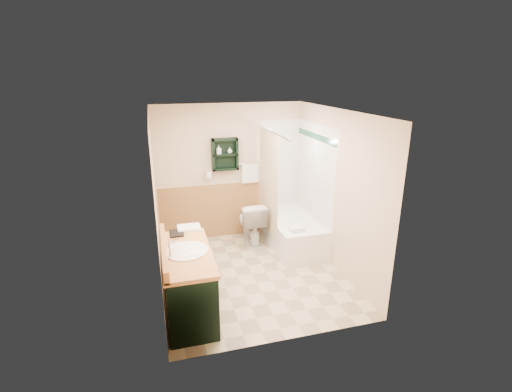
# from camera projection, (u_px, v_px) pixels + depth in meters

# --- Properties ---
(floor) EXTENTS (3.00, 3.00, 0.00)m
(floor) POSITION_uv_depth(u_px,v_px,m) (252.00, 274.00, 5.57)
(floor) COLOR #C6B990
(floor) RESTS_ON ground
(back_wall) EXTENTS (2.60, 0.04, 2.40)m
(back_wall) POSITION_uv_depth(u_px,v_px,m) (230.00, 172.00, 6.58)
(back_wall) COLOR beige
(back_wall) RESTS_ON ground
(left_wall) EXTENTS (0.04, 3.00, 2.40)m
(left_wall) POSITION_uv_depth(u_px,v_px,m) (155.00, 207.00, 4.86)
(left_wall) COLOR beige
(left_wall) RESTS_ON ground
(right_wall) EXTENTS (0.04, 3.00, 2.40)m
(right_wall) POSITION_uv_depth(u_px,v_px,m) (337.00, 191.00, 5.53)
(right_wall) COLOR beige
(right_wall) RESTS_ON ground
(ceiling) EXTENTS (2.60, 3.00, 0.04)m
(ceiling) POSITION_uv_depth(u_px,v_px,m) (251.00, 110.00, 4.81)
(ceiling) COLOR white
(ceiling) RESTS_ON back_wall
(wainscot_left) EXTENTS (2.98, 2.98, 1.00)m
(wainscot_left) POSITION_uv_depth(u_px,v_px,m) (162.00, 255.00, 5.09)
(wainscot_left) COLOR #B7854A
(wainscot_left) RESTS_ON left_wall
(wainscot_back) EXTENTS (2.58, 2.58, 1.00)m
(wainscot_back) POSITION_uv_depth(u_px,v_px,m) (231.00, 210.00, 6.77)
(wainscot_back) COLOR #B7854A
(wainscot_back) RESTS_ON back_wall
(mirror_frame) EXTENTS (1.30, 1.30, 1.00)m
(mirror_frame) POSITION_uv_depth(u_px,v_px,m) (158.00, 198.00, 4.27)
(mirror_frame) COLOR brown
(mirror_frame) RESTS_ON left_wall
(mirror_glass) EXTENTS (1.20, 1.20, 0.90)m
(mirror_glass) POSITION_uv_depth(u_px,v_px,m) (158.00, 198.00, 4.27)
(mirror_glass) COLOR white
(mirror_glass) RESTS_ON left_wall
(tile_right) EXTENTS (1.50, 1.50, 2.10)m
(tile_right) POSITION_uv_depth(u_px,v_px,m) (314.00, 187.00, 6.25)
(tile_right) COLOR white
(tile_right) RESTS_ON right_wall
(tile_back) EXTENTS (0.95, 0.95, 2.10)m
(tile_back) POSITION_uv_depth(u_px,v_px,m) (285.00, 177.00, 6.85)
(tile_back) COLOR white
(tile_back) RESTS_ON back_wall
(tile_accent) EXTENTS (1.50, 1.50, 0.10)m
(tile_accent) POSITION_uv_depth(u_px,v_px,m) (316.00, 136.00, 5.98)
(tile_accent) COLOR #13442E
(tile_accent) RESTS_ON right_wall
(wall_shelf) EXTENTS (0.45, 0.15, 0.55)m
(wall_shelf) POSITION_uv_depth(u_px,v_px,m) (225.00, 154.00, 6.34)
(wall_shelf) COLOR black
(wall_shelf) RESTS_ON back_wall
(hair_dryer) EXTENTS (0.10, 0.24, 0.18)m
(hair_dryer) POSITION_uv_depth(u_px,v_px,m) (208.00, 175.00, 6.40)
(hair_dryer) COLOR silver
(hair_dryer) RESTS_ON back_wall
(towel_bar) EXTENTS (0.40, 0.06, 0.40)m
(towel_bar) POSITION_uv_depth(u_px,v_px,m) (250.00, 163.00, 6.56)
(towel_bar) COLOR white
(towel_bar) RESTS_ON back_wall
(curtain_rod) EXTENTS (0.03, 1.60, 0.03)m
(curtain_rod) POSITION_uv_depth(u_px,v_px,m) (272.00, 132.00, 5.76)
(curtain_rod) COLOR silver
(curtain_rod) RESTS_ON back_wall
(shower_curtain) EXTENTS (1.05, 1.05, 1.70)m
(shower_curtain) POSITION_uv_depth(u_px,v_px,m) (268.00, 181.00, 6.19)
(shower_curtain) COLOR beige
(shower_curtain) RESTS_ON curtain_rod
(vanity) EXTENTS (0.59, 1.33, 0.84)m
(vanity) POSITION_uv_depth(u_px,v_px,m) (188.00, 282.00, 4.56)
(vanity) COLOR black
(vanity) RESTS_ON ground
(bathtub) EXTENTS (0.77, 1.50, 0.51)m
(bathtub) POSITION_uv_depth(u_px,v_px,m) (292.00, 232.00, 6.43)
(bathtub) COLOR white
(bathtub) RESTS_ON ground
(toilet) EXTENTS (0.44, 0.78, 0.75)m
(toilet) POSITION_uv_depth(u_px,v_px,m) (251.00, 222.00, 6.51)
(toilet) COLOR white
(toilet) RESTS_ON ground
(counter_towel) EXTENTS (0.30, 0.24, 0.04)m
(counter_towel) POSITION_uv_depth(u_px,v_px,m) (189.00, 228.00, 5.05)
(counter_towel) COLOR white
(counter_towel) RESTS_ON vanity
(vanity_book) EXTENTS (0.18, 0.03, 0.25)m
(vanity_book) POSITION_uv_depth(u_px,v_px,m) (169.00, 226.00, 4.85)
(vanity_book) COLOR black
(vanity_book) RESTS_ON vanity
(tub_towel) EXTENTS (0.23, 0.19, 0.07)m
(tub_towel) POSITION_uv_depth(u_px,v_px,m) (296.00, 229.00, 5.83)
(tub_towel) COLOR white
(tub_towel) RESTS_ON bathtub
(soap_bottle_a) EXTENTS (0.09, 0.16, 0.07)m
(soap_bottle_a) POSITION_uv_depth(u_px,v_px,m) (219.00, 152.00, 6.29)
(soap_bottle_a) COLOR white
(soap_bottle_a) RESTS_ON wall_shelf
(soap_bottle_b) EXTENTS (0.11, 0.12, 0.08)m
(soap_bottle_b) POSITION_uv_depth(u_px,v_px,m) (230.00, 151.00, 6.34)
(soap_bottle_b) COLOR white
(soap_bottle_b) RESTS_ON wall_shelf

